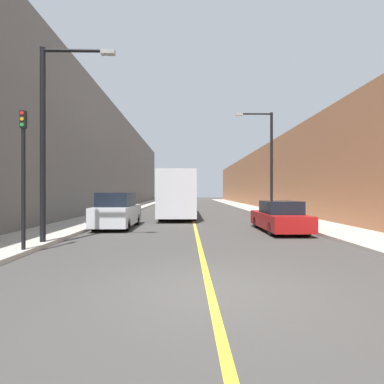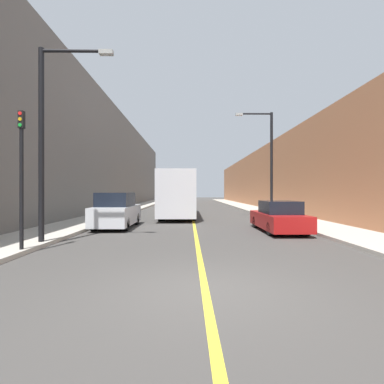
% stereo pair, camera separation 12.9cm
% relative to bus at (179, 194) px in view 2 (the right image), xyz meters
% --- Properties ---
extents(ground_plane, '(200.00, 200.00, 0.00)m').
position_rel_bus_xyz_m(ground_plane, '(1.12, -17.76, -1.81)').
color(ground_plane, '#3F3D3A').
extents(sidewalk_left, '(2.86, 72.00, 0.15)m').
position_rel_bus_xyz_m(sidewalk_left, '(-5.69, 12.24, -1.74)').
color(sidewalk_left, '#B2AA9E').
rests_on(sidewalk_left, ground).
extents(sidewalk_right, '(2.86, 72.00, 0.15)m').
position_rel_bus_xyz_m(sidewalk_right, '(7.94, 12.24, -1.74)').
color(sidewalk_right, '#B2AA9E').
rests_on(sidewalk_right, ground).
extents(building_row_left, '(4.00, 72.00, 11.35)m').
position_rel_bus_xyz_m(building_row_left, '(-9.12, 12.24, 3.86)').
color(building_row_left, '#66605B').
rests_on(building_row_left, ground).
extents(building_row_right, '(4.00, 72.00, 7.22)m').
position_rel_bus_xyz_m(building_row_right, '(11.37, 12.24, 1.79)').
color(building_row_right, '#B2724C').
rests_on(building_row_right, ground).
extents(road_center_line, '(0.16, 72.00, 0.01)m').
position_rel_bus_xyz_m(road_center_line, '(1.12, 12.24, -1.81)').
color(road_center_line, gold).
rests_on(road_center_line, ground).
extents(bus, '(2.56, 10.77, 3.41)m').
position_rel_bus_xyz_m(bus, '(0.00, 0.00, 0.00)').
color(bus, silver).
rests_on(bus, ground).
extents(parked_suv_left, '(1.85, 4.72, 1.92)m').
position_rel_bus_xyz_m(parked_suv_left, '(-3.14, -7.30, -0.93)').
color(parked_suv_left, silver).
rests_on(parked_suv_left, ground).
extents(car_right_near, '(1.82, 4.76, 1.52)m').
position_rel_bus_xyz_m(car_right_near, '(5.24, -9.02, -1.13)').
color(car_right_near, maroon).
rests_on(car_right_near, ground).
extents(street_lamp_left, '(2.71, 0.24, 7.04)m').
position_rel_bus_xyz_m(street_lamp_left, '(-4.31, -12.76, 2.40)').
color(street_lamp_left, black).
rests_on(street_lamp_left, sidewalk_left).
extents(street_lamp_right, '(2.71, 0.24, 7.57)m').
position_rel_bus_xyz_m(street_lamp_right, '(6.58, -2.10, 2.67)').
color(street_lamp_right, black).
rests_on(street_lamp_right, sidewalk_right).
extents(traffic_light, '(0.16, 0.18, 4.36)m').
position_rel_bus_xyz_m(traffic_light, '(-4.47, -14.23, 0.71)').
color(traffic_light, black).
rests_on(traffic_light, sidewalk_left).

